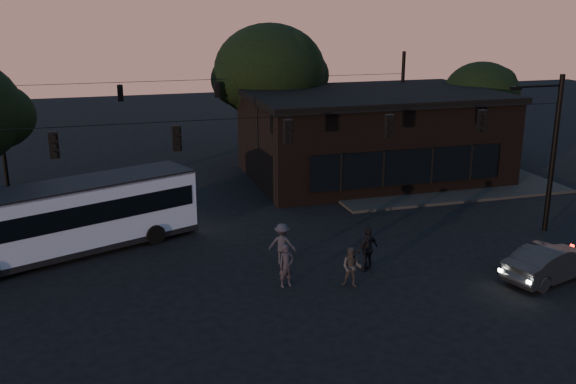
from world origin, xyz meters
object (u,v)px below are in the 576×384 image
object	(u,v)px
pedestrian_c	(368,249)
car	(551,262)
building	(371,134)
pedestrian_a	(286,266)
pedestrian_d	(282,244)
bus	(71,215)
pedestrian_b	(352,267)

from	to	relation	value
pedestrian_c	car	bearing A→B (deg)	132.12
building	pedestrian_a	distance (m)	17.74
car	pedestrian_d	bearing A→B (deg)	48.64
bus	car	size ratio (longest dim) A/B	2.60
pedestrian_b	building	bearing A→B (deg)	96.96
building	pedestrian_c	distance (m)	15.48
pedestrian_b	pedestrian_c	size ratio (longest dim) A/B	0.86
pedestrian_b	pedestrian_c	distance (m)	1.81
building	pedestrian_c	size ratio (longest dim) A/B	8.26
car	pedestrian_c	xyz separation A→B (m)	(-6.62, 2.91, 0.22)
pedestrian_a	pedestrian_b	bearing A→B (deg)	-27.94
building	bus	bearing A→B (deg)	-154.21
car	pedestrian_c	distance (m)	7.23
bus	pedestrian_b	distance (m)	12.44
bus	pedestrian_a	world-z (taller)	bus
bus	pedestrian_b	bearing A→B (deg)	-55.23
building	pedestrian_d	world-z (taller)	building
pedestrian_d	building	bearing A→B (deg)	-102.92
car	pedestrian_b	size ratio (longest dim) A/B	2.70
building	pedestrian_d	distance (m)	15.66
building	pedestrian_b	world-z (taller)	building
building	pedestrian_c	world-z (taller)	building
pedestrian_a	pedestrian_c	xyz separation A→B (m)	(3.63, 0.57, 0.08)
pedestrian_c	building	bearing A→B (deg)	-138.03
car	pedestrian_b	xyz separation A→B (m)	(-7.85, 1.59, 0.09)
bus	pedestrian_d	distance (m)	9.31
bus	pedestrian_b	xyz separation A→B (m)	(10.40, -6.76, -0.96)
pedestrian_a	pedestrian_c	bearing A→B (deg)	-1.65
car	pedestrian_c	bearing A→B (deg)	50.01
building	pedestrian_d	size ratio (longest dim) A/B	8.67
bus	building	bearing A→B (deg)	3.59
car	pedestrian_b	distance (m)	8.01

